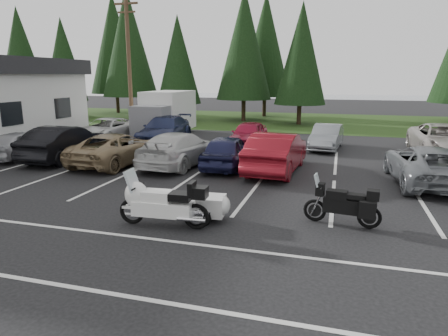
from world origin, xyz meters
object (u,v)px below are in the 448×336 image
at_px(car_near_2, 117,149).
at_px(car_far_4, 443,140).
at_px(car_near_4, 227,151).
at_px(car_near_6, 427,165).
at_px(car_near_0, 21,144).
at_px(car_far_3, 327,137).
at_px(car_near_5, 277,152).
at_px(car_far_2, 248,134).
at_px(car_near_1, 65,143).
at_px(car_far_0, 106,130).
at_px(touring_motorcycle, 163,199).
at_px(car_near_3, 180,149).
at_px(adventure_motorcycle, 342,200).
at_px(box_truck, 163,114).
at_px(car_far_1, 165,130).
at_px(cargo_trailer, 205,208).
at_px(utility_pole, 129,63).

distance_m(car_near_2, car_far_4, 15.94).
distance_m(car_near_4, car_near_6, 7.77).
height_order(car_near_0, car_far_3, car_near_0).
relative_size(car_near_5, car_far_2, 1.20).
xyz_separation_m(car_near_1, car_near_6, (15.57, -0.00, -0.11)).
bearing_deg(car_near_5, car_near_2, 7.43).
xyz_separation_m(car_far_0, touring_motorcycle, (9.41, -12.19, 0.07)).
bearing_deg(car_near_1, car_near_5, 179.73).
bearing_deg(car_far_3, car_near_0, -149.34).
bearing_deg(car_far_4, car_near_3, -155.99).
bearing_deg(adventure_motorcycle, car_far_4, 74.14).
bearing_deg(adventure_motorcycle, car_near_3, 148.08).
bearing_deg(touring_motorcycle, car_near_6, 38.41).
distance_m(car_far_2, car_far_3, 4.27).
height_order(car_near_1, car_far_3, car_near_1).
height_order(car_near_1, car_near_3, car_near_1).
xyz_separation_m(car_near_0, touring_motorcycle, (10.46, -6.46, 0.09)).
bearing_deg(adventure_motorcycle, box_truck, 136.96).
distance_m(car_near_4, car_far_4, 11.17).
distance_m(car_near_2, car_near_6, 12.75).
xyz_separation_m(car_near_3, car_far_0, (-6.99, 5.15, -0.05)).
distance_m(box_truck, car_far_1, 3.08).
distance_m(car_near_1, cargo_trailer, 10.79).
bearing_deg(car_near_4, car_far_1, -46.79).
distance_m(utility_pole, car_near_0, 9.24).
xyz_separation_m(utility_pole, touring_motorcycle, (8.96, -14.64, -3.94)).
distance_m(car_near_0, adventure_motorcycle, 15.77).
height_order(car_near_3, car_far_3, car_near_3).
xyz_separation_m(box_truck, car_near_5, (8.83, -8.08, -0.63)).
bearing_deg(car_far_1, utility_pole, 140.91).
bearing_deg(car_near_3, car_near_5, -173.80).
distance_m(car_near_4, car_far_2, 5.35).
relative_size(car_near_6, car_far_2, 1.23).
xyz_separation_m(car_near_6, touring_motorcycle, (-7.46, -6.65, 0.05)).
bearing_deg(car_far_4, box_truck, 169.67).
height_order(car_near_3, adventure_motorcycle, car_near_3).
bearing_deg(car_near_6, car_far_1, -28.05).
distance_m(utility_pole, car_far_2, 9.52).
bearing_deg(car_far_3, utility_pole, 178.53).
height_order(utility_pole, car_near_3, utility_pole).
bearing_deg(car_far_2, car_near_4, -86.60).
bearing_deg(car_near_2, car_far_3, -140.13).
xyz_separation_m(car_near_3, car_near_6, (9.88, -0.38, -0.04)).
height_order(car_near_1, touring_motorcycle, car_near_1).
bearing_deg(car_far_3, car_near_4, -118.52).
bearing_deg(utility_pole, car_near_0, -100.38).
xyz_separation_m(car_near_0, car_near_1, (2.35, 0.20, 0.14)).
xyz_separation_m(car_far_3, car_far_4, (5.67, -0.22, 0.11)).
bearing_deg(car_near_1, car_far_2, -144.50).
height_order(touring_motorcycle, adventure_motorcycle, touring_motorcycle).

